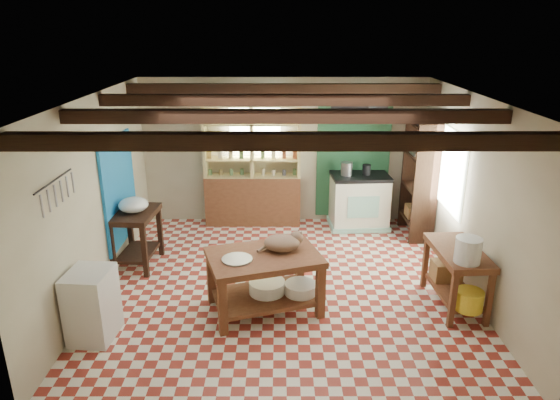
{
  "coord_description": "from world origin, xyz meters",
  "views": [
    {
      "loc": [
        -0.07,
        -6.19,
        3.45
      ],
      "look_at": [
        -0.06,
        0.3,
        1.16
      ],
      "focal_mm": 32.0,
      "sensor_mm": 36.0,
      "label": 1
    }
  ],
  "objects_px": {
    "work_table": "(264,282)",
    "right_counter": "(455,277)",
    "stove": "(359,201)",
    "prep_table": "(137,239)",
    "cat": "(282,243)",
    "white_cabinet": "(92,305)"
  },
  "relations": [
    {
      "from": "stove",
      "to": "prep_table",
      "type": "bearing_deg",
      "value": -160.75
    },
    {
      "from": "work_table",
      "to": "right_counter",
      "type": "bearing_deg",
      "value": -14.82
    },
    {
      "from": "work_table",
      "to": "cat",
      "type": "relative_size",
      "value": 2.98
    },
    {
      "from": "right_counter",
      "to": "prep_table",
      "type": "bearing_deg",
      "value": 162.42
    },
    {
      "from": "cat",
      "to": "stove",
      "type": "bearing_deg",
      "value": 35.11
    },
    {
      "from": "work_table",
      "to": "white_cabinet",
      "type": "height_order",
      "value": "white_cabinet"
    },
    {
      "from": "cat",
      "to": "work_table",
      "type": "bearing_deg",
      "value": -178.69
    },
    {
      "from": "work_table",
      "to": "stove",
      "type": "height_order",
      "value": "stove"
    },
    {
      "from": "stove",
      "to": "cat",
      "type": "bearing_deg",
      "value": -121.52
    },
    {
      "from": "work_table",
      "to": "prep_table",
      "type": "xyz_separation_m",
      "value": [
        -1.94,
        1.26,
        0.05
      ]
    },
    {
      "from": "work_table",
      "to": "prep_table",
      "type": "distance_m",
      "value": 2.31
    },
    {
      "from": "white_cabinet",
      "to": "right_counter",
      "type": "relative_size",
      "value": 0.76
    },
    {
      "from": "right_counter",
      "to": "cat",
      "type": "xyz_separation_m",
      "value": [
        -2.22,
        0.02,
        0.48
      ]
    },
    {
      "from": "stove",
      "to": "right_counter",
      "type": "relative_size",
      "value": 0.9
    },
    {
      "from": "work_table",
      "to": "prep_table",
      "type": "height_order",
      "value": "prep_table"
    },
    {
      "from": "work_table",
      "to": "white_cabinet",
      "type": "distance_m",
      "value": 2.04
    },
    {
      "from": "work_table",
      "to": "stove",
      "type": "xyz_separation_m",
      "value": [
        1.61,
        2.78,
        0.1
      ]
    },
    {
      "from": "work_table",
      "to": "cat",
      "type": "distance_m",
      "value": 0.55
    },
    {
      "from": "stove",
      "to": "prep_table",
      "type": "height_order",
      "value": "stove"
    },
    {
      "from": "right_counter",
      "to": "cat",
      "type": "distance_m",
      "value": 2.27
    },
    {
      "from": "stove",
      "to": "prep_table",
      "type": "xyz_separation_m",
      "value": [
        -3.55,
        -1.52,
        -0.06
      ]
    },
    {
      "from": "stove",
      "to": "right_counter",
      "type": "xyz_separation_m",
      "value": [
        0.83,
        -2.67,
        -0.09
      ]
    }
  ]
}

